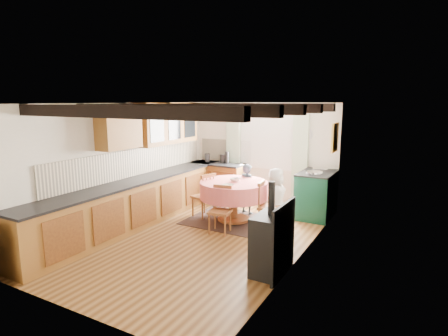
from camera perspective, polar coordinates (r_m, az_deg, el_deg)
The scene contains 41 objects.
floor at distance 6.78m, azimuth -3.31°, elevation -10.70°, with size 3.60×5.50×0.00m, color olive.
ceiling at distance 6.32m, azimuth -3.54°, elevation 10.04°, with size 3.60×5.50×0.00m, color white.
wall_back at distance 8.86m, azimuth 6.07°, elevation 2.33°, with size 3.60×0.00×2.40m, color silver.
wall_front at distance 4.43m, azimuth -22.78°, elevation -6.70°, with size 3.60×0.00×2.40m, color silver.
wall_left at distance 7.54m, azimuth -15.09°, elevation 0.60°, with size 0.00×5.50×2.40m, color silver.
wall_right at distance 5.71m, azimuth 12.09°, elevation -2.36°, with size 0.00×5.50×2.40m, color silver.
beam_a at distance 4.75m, azimuth -16.62°, elevation 8.40°, with size 3.60×0.16×0.16m, color black.
beam_b at distance 5.50m, azimuth -9.15°, elevation 8.93°, with size 3.60×0.16×0.16m, color black.
beam_c at distance 6.32m, azimuth -3.53°, elevation 9.22°, with size 3.60×0.16×0.16m, color black.
beam_d at distance 7.19m, azimuth 0.78°, elevation 9.39°, with size 3.60×0.16×0.16m, color black.
beam_e at distance 8.09m, azimuth 4.14°, elevation 9.48°, with size 3.60×0.16×0.16m, color black.
splash_left at distance 7.74m, azimuth -13.46°, elevation 0.92°, with size 0.02×4.50×0.55m, color beige.
splash_back at distance 9.27m, azimuth 0.30°, elevation 2.75°, with size 1.40×0.02×0.55m, color beige.
base_cabinet_left at distance 7.50m, azimuth -13.15°, elevation -5.31°, with size 0.60×5.30×0.88m, color brown.
base_cabinet_back at distance 9.19m, azimuth -0.81°, elevation -2.14°, with size 1.30×0.60×0.88m, color brown.
worktop_left at distance 7.38m, azimuth -13.18°, elevation -1.90°, with size 0.64×5.30×0.04m, color black.
worktop_back at distance 9.08m, azimuth -0.88°, elevation 0.67°, with size 1.30×0.64×0.04m, color black.
wall_cabinet_glass at distance 8.25m, azimuth -8.69°, elevation 6.91°, with size 0.34×1.80×0.90m, color brown.
wall_cabinet_solid at distance 7.12m, azimuth -16.03°, elevation 5.67°, with size 0.34×0.90×0.70m, color brown.
window_frame at distance 8.76m, azimuth 6.69°, elevation 4.86°, with size 1.34×0.03×1.54m, color white.
window_pane at distance 8.77m, azimuth 6.70°, elevation 4.86°, with size 1.20×0.01×1.40m, color white.
curtain_left at distance 9.10m, azimuth 1.45°, elevation 1.96°, with size 0.35×0.10×2.10m, color #B8C2A6.
curtain_right at distance 8.47m, azimuth 11.74°, elevation 1.10°, with size 0.35×0.10×2.10m, color #B8C2A6.
curtain_rod at distance 8.64m, azimuth 6.56°, elevation 8.77°, with size 0.03×0.03×2.00m, color black.
wall_picture at distance 7.85m, azimuth 16.88°, elevation 4.57°, with size 0.04×0.50×0.60m, color gold.
wall_plate at distance 8.43m, azimuth 12.68°, elevation 5.14°, with size 0.30×0.30×0.02m, color silver.
rug at distance 7.62m, azimuth 1.50°, elevation -8.21°, with size 1.86×1.44×0.01m, color black.
dining_table at distance 7.50m, azimuth 1.52°, elevation -5.24°, with size 1.38×1.38×0.83m, color #FA6344, non-canonical shape.
chair_near at distance 6.83m, azimuth -0.66°, elevation -6.55°, with size 0.38×0.40×0.89m, color brown, non-canonical shape.
chair_left at distance 7.78m, azimuth -3.24°, elevation -4.21°, with size 0.41×0.43×0.95m, color brown, non-canonical shape.
chair_right at distance 7.10m, azimuth 7.05°, elevation -5.81°, with size 0.40×0.42×0.93m, color brown, non-canonical shape.
aga_range at distance 8.03m, azimuth 14.20°, elevation -3.93°, with size 0.69×1.07×0.98m, color #0E3C2A, non-canonical shape.
cast_iron_stove at distance 5.28m, azimuth 7.29°, elevation -9.24°, with size 0.40×0.67×1.35m, color black, non-canonical shape.
child_far at distance 7.98m, azimuth 3.64°, elevation -3.27°, with size 0.40×0.26×1.11m, color #374657.
child_right at distance 7.23m, azimuth 8.06°, elevation -4.57°, with size 0.57×0.37×1.16m, color white.
bowl_a at distance 6.94m, azimuth 0.67°, elevation -2.76°, with size 0.20×0.20×0.05m, color silver.
bowl_b at distance 7.41m, azimuth 1.70°, elevation -1.87°, with size 0.20×0.20×0.06m, color silver.
cup at distance 7.37m, azimuth 1.99°, elevation -1.83°, with size 0.10×0.10×0.09m, color silver.
canister_tall at distance 9.21m, azimuth -2.62°, elevation 1.61°, with size 0.13×0.13×0.22m, color #262628.
canister_wide at distance 9.14m, azimuth -0.08°, elevation 1.50°, with size 0.18×0.18×0.20m, color #262628.
canister_slim at distance 8.99m, azimuth 0.48°, elevation 1.65°, with size 0.11×0.11×0.30m, color #262628.
Camera 1 is at (3.37, -5.35, 2.45)m, focal length 29.36 mm.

